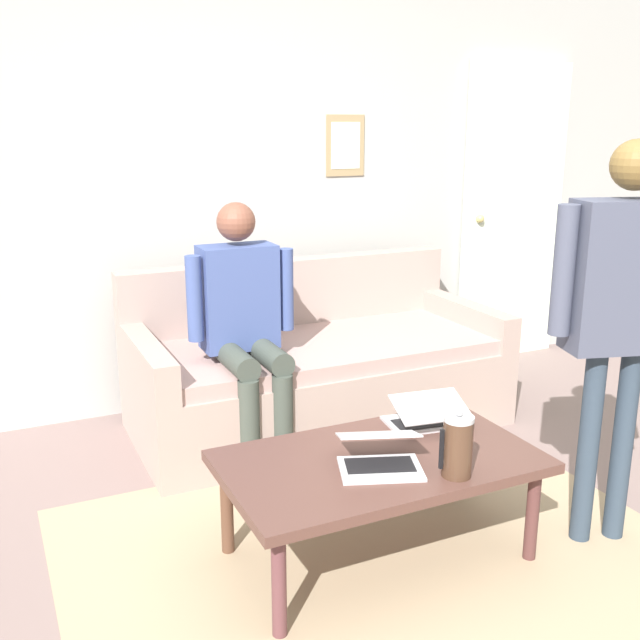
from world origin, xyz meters
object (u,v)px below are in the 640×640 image
object	(u,v)px
interior_door	(513,215)
person_seated	(244,317)
laptop_left	(425,417)
couch	(315,371)
person_standing	(622,295)
coffee_table	(379,467)
french_press	(457,446)
laptop_center	(380,457)

from	to	relation	value
interior_door	person_seated	world-z (taller)	interior_door
interior_door	laptop_left	xyz separation A→B (m)	(1.81, 1.70, -0.56)
couch	interior_door	bearing A→B (deg)	-162.72
laptop_left	person_seated	size ratio (longest dim) A/B	0.26
person_standing	coffee_table	bearing A→B (deg)	-16.80
laptop_left	french_press	size ratio (longest dim) A/B	1.30
interior_door	person_standing	xyz separation A→B (m)	(1.24, 2.14, -0.00)
coffee_table	person_seated	bearing A→B (deg)	-82.19
french_press	person_standing	world-z (taller)	person_standing
person_seated	laptop_center	bearing A→B (deg)	95.21
couch	person_standing	distance (m)	1.82
interior_door	person_standing	bearing A→B (deg)	59.87
laptop_left	french_press	xyz separation A→B (m)	(0.14, 0.43, 0.07)
interior_door	person_seated	size ratio (longest dim) A/B	1.60
laptop_center	person_standing	world-z (taller)	person_standing
couch	laptop_left	size ratio (longest dim) A/B	6.02
interior_door	laptop_left	distance (m)	2.54
coffee_table	person_seated	distance (m)	1.16
person_standing	laptop_center	bearing A→B (deg)	-11.73
laptop_left	laptop_center	distance (m)	0.44
interior_door	couch	xyz separation A→B (m)	(1.78, 0.56, -0.72)
laptop_center	french_press	xyz separation A→B (m)	(-0.22, 0.18, 0.07)
interior_door	coffee_table	size ratio (longest dim) A/B	1.71
interior_door	coffee_table	distance (m)	2.91
person_seated	laptop_left	bearing A→B (deg)	116.91
laptop_center	coffee_table	bearing A→B (deg)	-120.43
french_press	person_seated	size ratio (longest dim) A/B	0.20
interior_door	couch	world-z (taller)	interior_door
interior_door	laptop_center	distance (m)	2.97
interior_door	french_press	xyz separation A→B (m)	(1.95, 2.13, -0.49)
person_seated	person_standing	bearing A→B (deg)	127.17
interior_door	laptop_left	size ratio (longest dim) A/B	6.13
couch	laptop_center	world-z (taller)	couch
coffee_table	laptop_left	distance (m)	0.37
couch	person_standing	xyz separation A→B (m)	(-0.54, 1.59, 0.72)
french_press	laptop_left	bearing A→B (deg)	-108.59
coffee_table	french_press	xyz separation A→B (m)	(-0.17, 0.25, 0.16)
couch	french_press	xyz separation A→B (m)	(0.17, 1.57, 0.23)
interior_door	coffee_table	bearing A→B (deg)	41.46
person_seated	french_press	bearing A→B (deg)	103.51
laptop_center	french_press	bearing A→B (deg)	140.89
coffee_table	interior_door	bearing A→B (deg)	-138.54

